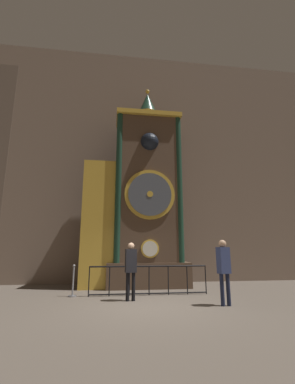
% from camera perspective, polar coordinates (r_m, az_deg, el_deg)
% --- Properties ---
extents(ground_plane, '(28.00, 28.00, 0.00)m').
position_cam_1_polar(ground_plane, '(7.67, 0.26, -24.15)').
color(ground_plane, brown).
extents(cathedral_back_wall, '(24.00, 0.32, 12.10)m').
position_cam_1_polar(cathedral_back_wall, '(13.41, -3.20, 7.13)').
color(cathedral_back_wall, '#7A6656').
rests_on(cathedral_back_wall, ground_plane).
extents(clock_tower, '(4.47, 1.84, 9.18)m').
position_cam_1_polar(clock_tower, '(11.34, -2.05, -1.61)').
color(clock_tower, brown).
rests_on(clock_tower, ground_plane).
extents(railing_fence, '(4.09, 0.05, 0.98)m').
position_cam_1_polar(railing_fence, '(9.31, 0.35, -18.67)').
color(railing_fence, black).
rests_on(railing_fence, ground_plane).
extents(visitor_near, '(0.37, 0.27, 1.74)m').
position_cam_1_polar(visitor_near, '(8.32, -3.74, -15.93)').
color(visitor_near, black).
rests_on(visitor_near, ground_plane).
extents(visitor_far, '(0.39, 0.31, 1.80)m').
position_cam_1_polar(visitor_far, '(7.92, 16.57, -15.32)').
color(visitor_far, '#1B213A').
rests_on(visitor_far, ground_plane).
extents(stanchion_post, '(0.28, 0.28, 1.03)m').
position_cam_1_polar(stanchion_post, '(9.44, -16.26, -19.42)').
color(stanchion_post, gray).
rests_on(stanchion_post, ground_plane).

